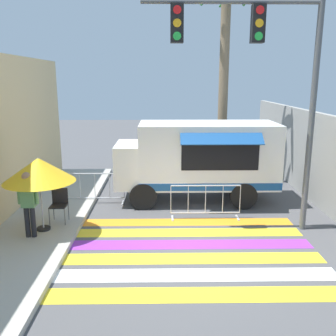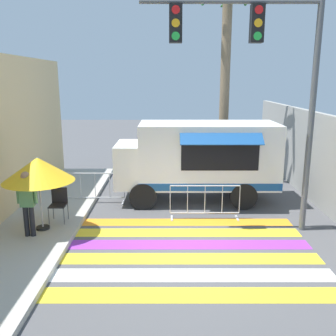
% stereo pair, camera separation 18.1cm
% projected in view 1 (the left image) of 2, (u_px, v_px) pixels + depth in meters
% --- Properties ---
extents(ground_plane, '(60.00, 60.00, 0.00)m').
position_uv_depth(ground_plane, '(186.00, 250.00, 9.18)').
color(ground_plane, '#4C4C4F').
extents(concrete_wall_right, '(0.20, 16.00, 3.02)m').
position_uv_depth(concrete_wall_right, '(326.00, 163.00, 11.81)').
color(concrete_wall_right, gray).
rests_on(concrete_wall_right, ground_plane).
extents(crosswalk_painted, '(6.40, 4.36, 0.01)m').
position_uv_depth(crosswalk_painted, '(186.00, 251.00, 9.13)').
color(crosswalk_painted, yellow).
rests_on(crosswalk_painted, ground_plane).
extents(food_truck, '(5.37, 2.48, 2.68)m').
position_uv_depth(food_truck, '(195.00, 157.00, 12.63)').
color(food_truck, white).
rests_on(food_truck, ground_plane).
extents(traffic_signal_pole, '(4.62, 0.29, 6.32)m').
position_uv_depth(traffic_signal_pole, '(259.00, 60.00, 9.42)').
color(traffic_signal_pole, '#515456').
rests_on(traffic_signal_pole, ground_plane).
extents(patio_umbrella, '(1.86, 1.86, 1.98)m').
position_uv_depth(patio_umbrella, '(39.00, 170.00, 9.71)').
color(patio_umbrella, black).
rests_on(patio_umbrella, sidewalk_left).
extents(folding_chair, '(0.45, 0.45, 0.95)m').
position_uv_depth(folding_chair, '(59.00, 202.00, 10.56)').
color(folding_chair, '#4C4C51').
rests_on(folding_chair, sidewalk_left).
extents(vendor_person, '(0.53, 0.23, 1.71)m').
position_uv_depth(vendor_person, '(28.00, 200.00, 9.41)').
color(vendor_person, black).
rests_on(vendor_person, sidewalk_left).
extents(barricade_front, '(2.09, 0.44, 1.05)m').
position_uv_depth(barricade_front, '(205.00, 202.00, 11.15)').
color(barricade_front, '#B7BABF').
rests_on(barricade_front, ground_plane).
extents(barricade_side, '(1.98, 0.44, 1.05)m').
position_uv_depth(barricade_side, '(95.00, 188.00, 12.54)').
color(barricade_side, '#B7BABF').
rests_on(barricade_side, ground_plane).
extents(palm_tree, '(2.34, 2.50, 7.68)m').
position_uv_depth(palm_tree, '(225.00, 51.00, 14.34)').
color(palm_tree, '#7A664C').
rests_on(palm_tree, ground_plane).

